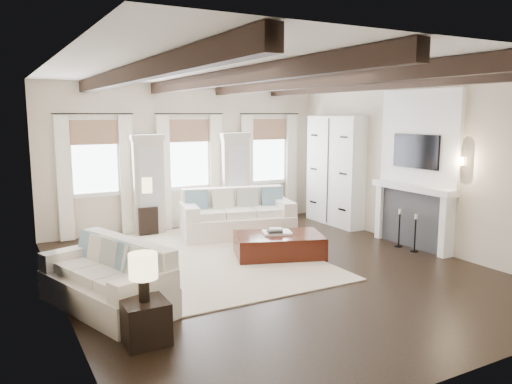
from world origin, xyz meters
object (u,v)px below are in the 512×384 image
sofa_back (237,217)px  ottoman (279,245)px  side_table_front (145,322)px  sofa_left (110,280)px  side_table_back (146,220)px

sofa_back → ottoman: bearing=-91.2°
side_table_front → sofa_back: bearing=51.8°
sofa_left → side_table_front: (0.09, -1.29, -0.11)m
sofa_back → side_table_back: (-1.64, 1.04, -0.09)m
sofa_back → sofa_left: (-3.23, -2.71, -0.04)m
ottoman → side_table_front: 3.81m
ottoman → side_table_front: (-3.10, -2.22, 0.04)m
ottoman → side_table_back: side_table_back is taller
sofa_left → ottoman: (3.19, 0.93, -0.16)m
sofa_back → ottoman: size_ratio=1.60×
side_table_front → side_table_back: bearing=73.4°
sofa_back → side_table_back: 1.94m
sofa_back → side_table_back: sofa_back is taller
ottoman → side_table_front: bearing=-125.0°
side_table_front → ottoman: bearing=35.6°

